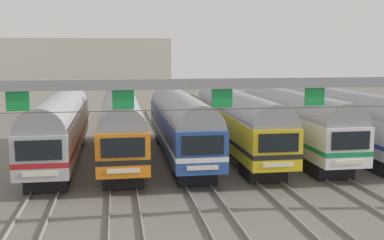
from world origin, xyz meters
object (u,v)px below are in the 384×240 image
at_px(commuter_train_stainless, 59,124).
at_px(catenary_gantry, 269,103).
at_px(commuter_train_blue, 180,121).
at_px(commuter_train_yellow, 237,120).
at_px(commuter_train_silver, 345,117).
at_px(commuter_train_orange, 121,123).
at_px(commuter_train_white, 292,119).

height_order(commuter_train_stainless, catenary_gantry, catenary_gantry).
bearing_deg(catenary_gantry, commuter_train_blue, 98.83).
height_order(commuter_train_yellow, commuter_train_silver, same).
height_order(commuter_train_orange, commuter_train_yellow, same).
bearing_deg(commuter_train_yellow, commuter_train_white, -0.06).
bearing_deg(commuter_train_silver, commuter_train_blue, -179.98).
bearing_deg(commuter_train_stainless, commuter_train_yellow, 0.00).
xyz_separation_m(commuter_train_silver, catenary_gantry, (-10.48, -13.50, 2.67)).
bearing_deg(catenary_gantry, commuter_train_stainless, 127.82).
xyz_separation_m(commuter_train_stainless, commuter_train_yellow, (12.57, 0.00, 0.00)).
relative_size(commuter_train_stainless, commuter_train_yellow, 1.00).
height_order(commuter_train_white, commuter_train_silver, commuter_train_silver).
distance_m(commuter_train_yellow, catenary_gantry, 13.92).
relative_size(commuter_train_orange, commuter_train_white, 1.00).
relative_size(commuter_train_orange, commuter_train_yellow, 1.00).
xyz_separation_m(commuter_train_blue, commuter_train_yellow, (4.19, 0.00, 0.00)).
height_order(commuter_train_orange, commuter_train_blue, commuter_train_orange).
bearing_deg(commuter_train_stainless, catenary_gantry, -52.18).
relative_size(commuter_train_yellow, catenary_gantry, 0.69).
bearing_deg(commuter_train_silver, commuter_train_yellow, 180.00).
bearing_deg(commuter_train_silver, catenary_gantry, -127.82).
relative_size(commuter_train_white, commuter_train_silver, 1.00).
xyz_separation_m(commuter_train_blue, catenary_gantry, (2.10, -13.49, 2.67)).
bearing_deg(commuter_train_orange, catenary_gantry, -65.03).
distance_m(commuter_train_silver, catenary_gantry, 17.30).
distance_m(commuter_train_stainless, commuter_train_blue, 8.38).
bearing_deg(commuter_train_silver, commuter_train_stainless, 180.00).
distance_m(commuter_train_white, commuter_train_silver, 4.19).
relative_size(commuter_train_blue, commuter_train_yellow, 1.00).
distance_m(commuter_train_stainless, commuter_train_white, 16.76).
bearing_deg(catenary_gantry, commuter_train_white, 65.02).
height_order(commuter_train_stainless, commuter_train_orange, same).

